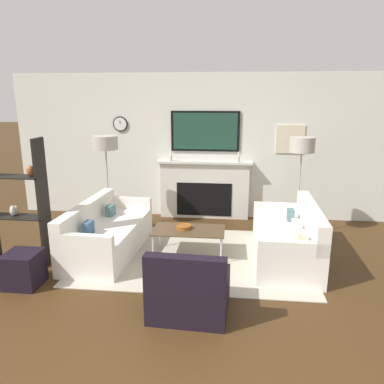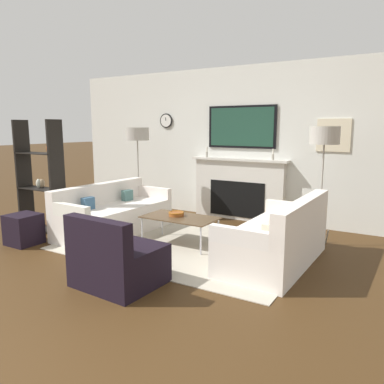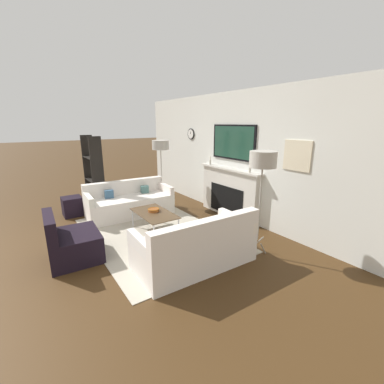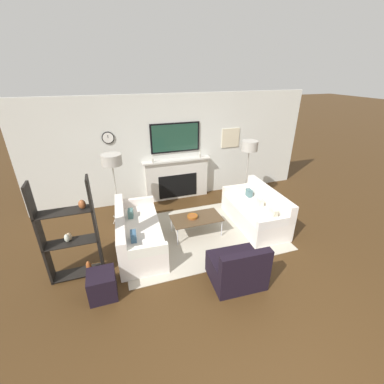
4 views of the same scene
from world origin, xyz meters
TOP-DOWN VIEW (x-y plane):
  - fireplace_wall at (0.00, 4.92)m, footprint 7.33×0.28m
  - area_rug at (0.00, 2.98)m, footprint 3.27×2.25m
  - couch_left at (-1.32, 2.98)m, footprint 0.91×1.90m
  - couch_right at (1.33, 2.98)m, footprint 0.88×1.76m
  - armchair at (0.09, 1.50)m, footprint 0.86×0.77m
  - coffee_table at (-0.09, 3.01)m, footprint 1.04×0.58m
  - decorative_bowl at (-0.17, 3.03)m, footprint 0.22×0.22m
  - floor_lamp_left at (-1.61, 3.98)m, footprint 0.42×0.42m
  - floor_lamp_right at (1.61, 3.98)m, footprint 0.40×0.40m
  - shelf_unit at (-2.40, 2.52)m, footprint 0.85×0.28m
  - ottoman at (-2.01, 1.89)m, footprint 0.41×0.41m

SIDE VIEW (x-z plane):
  - area_rug at x=0.00m, z-range 0.00..0.01m
  - ottoman at x=-2.01m, z-range 0.00..0.43m
  - armchair at x=0.09m, z-range -0.12..0.65m
  - couch_left at x=-1.32m, z-range -0.10..0.66m
  - couch_right at x=1.33m, z-range -0.12..0.70m
  - coffee_table at x=-0.09m, z-range 0.18..0.58m
  - decorative_bowl at x=-0.17m, z-range 0.41..0.46m
  - shelf_unit at x=-2.40m, z-range -0.06..1.70m
  - fireplace_wall at x=0.00m, z-range -0.13..2.57m
  - floor_lamp_left at x=-1.61m, z-range 0.68..2.32m
  - floor_lamp_right at x=1.61m, z-range 0.68..2.34m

